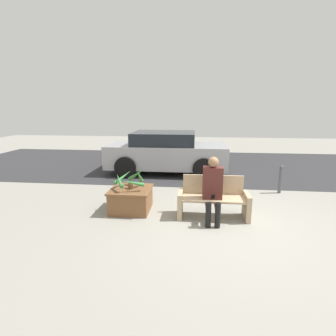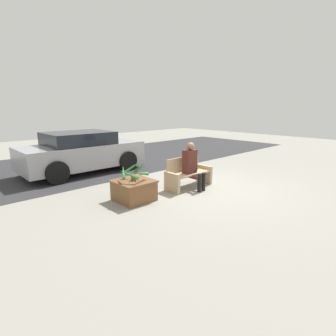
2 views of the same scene
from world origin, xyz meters
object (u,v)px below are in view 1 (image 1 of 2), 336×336
Objects in this scene: parked_car at (166,152)px; bollard_post at (280,179)px; potted_plant at (130,179)px; bench at (213,199)px; planter_box at (131,199)px; person_seated at (213,187)px.

parked_car reaches higher than bollard_post.
parked_car is (0.39, 3.50, -0.02)m from potted_plant.
parked_car reaches higher than potted_plant.
potted_plant is 3.52m from parked_car.
bench is 3.90m from parked_car.
bench is 1.78m from potted_plant.
potted_plant reaches higher than bench.
planter_box is (-1.74, 0.14, -0.11)m from bench.
potted_plant is 0.18× the size of parked_car.
potted_plant is 3.91m from bollard_post.
bollard_post reaches higher than planter_box.
potted_plant is 0.97× the size of bollard_post.
bollard_post is at bearing 23.55° from planter_box.
bench is 0.35m from person_seated.
person_seated is at bearing -99.81° from bench.
planter_box is at bearing 169.51° from person_seated.
person_seated is at bearing -70.87° from parked_car.
bench is 1.65× the size of planter_box.
potted_plant is at bearing -96.37° from parked_car.
bollard_post is (3.18, -1.94, -0.31)m from parked_car.
bench is 2.49m from bollard_post.
person_seated is 1.72× the size of bollard_post.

